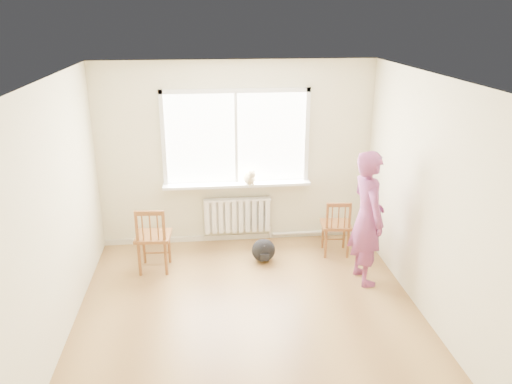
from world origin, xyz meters
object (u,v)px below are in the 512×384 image
object	(u,v)px
chair_right	(336,227)
cat	(250,178)
backpack	(263,250)
person	(367,218)
chair_left	(153,239)

from	to	relation	value
chair_right	cat	bearing A→B (deg)	-16.16
chair_right	backpack	world-z (taller)	chair_right
cat	person	bearing A→B (deg)	-54.29
chair_left	chair_right	bearing A→B (deg)	-171.29
chair_left	person	size ratio (longest dim) A/B	0.53
chair_left	backpack	xyz separation A→B (m)	(1.50, 0.12, -0.30)
chair_left	chair_right	xyz separation A→B (m)	(2.55, 0.22, -0.04)
chair_left	backpack	size ratio (longest dim) A/B	2.78
chair_left	person	distance (m)	2.81
cat	backpack	bearing A→B (deg)	-89.20
chair_left	backpack	distance (m)	1.53
chair_left	person	bearing A→B (deg)	172.88
chair_right	cat	distance (m)	1.43
chair_right	cat	xyz separation A→B (m)	(-1.19, 0.47, 0.63)
person	backpack	size ratio (longest dim) A/B	5.26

